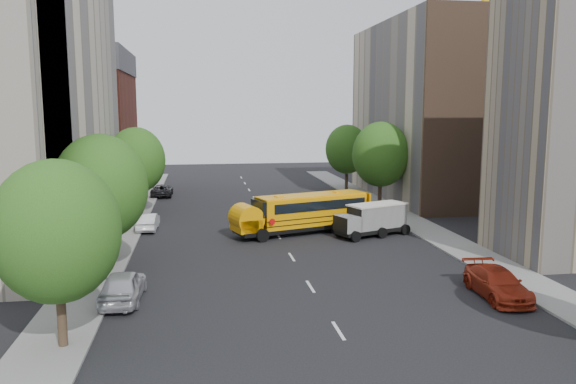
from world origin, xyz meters
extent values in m
plane|color=black|center=(0.00, 0.00, 0.00)|extent=(120.00, 120.00, 0.00)
cube|color=slate|center=(-11.50, 5.00, 0.06)|extent=(3.00, 80.00, 0.12)
cube|color=slate|center=(11.50, 5.00, 0.06)|extent=(3.00, 80.00, 0.12)
cube|color=silver|center=(0.00, 10.00, 0.01)|extent=(0.15, 64.00, 0.01)
cube|color=beige|center=(-18.00, 6.00, 10.00)|extent=(10.00, 26.00, 20.00)
cube|color=maroon|center=(-18.00, 28.00, 6.50)|extent=(10.00, 15.00, 13.00)
cube|color=beige|center=(18.00, 20.00, 9.00)|extent=(10.00, 22.00, 18.00)
cube|color=brown|center=(18.00, 9.00, 9.00)|extent=(10.10, 0.30, 18.00)
cylinder|color=yellow|center=(28.00, 28.00, 17.50)|extent=(1.00, 1.00, 35.00)
cylinder|color=#38281C|center=(-11.00, -14.00, 1.35)|extent=(0.36, 0.36, 2.70)
ellipsoid|color=#255617|center=(-11.00, -14.00, 4.65)|extent=(4.80, 4.80, 5.52)
cylinder|color=#38281C|center=(-11.00, -4.00, 1.44)|extent=(0.36, 0.36, 2.88)
ellipsoid|color=#255617|center=(-11.00, -4.00, 4.96)|extent=(5.12, 5.12, 5.89)
cylinder|color=#38281C|center=(-11.00, 14.00, 1.40)|extent=(0.36, 0.36, 2.81)
ellipsoid|color=#255617|center=(-11.00, 14.00, 4.84)|extent=(4.99, 4.99, 5.74)
cylinder|color=#38281C|center=(11.00, 14.00, 1.48)|extent=(0.36, 0.36, 2.95)
ellipsoid|color=#255617|center=(11.00, 14.00, 5.08)|extent=(5.25, 5.25, 6.04)
cylinder|color=#38281C|center=(11.00, 26.00, 1.37)|extent=(0.36, 0.36, 2.74)
ellipsoid|color=#255617|center=(11.00, 26.00, 4.71)|extent=(4.86, 4.86, 5.59)
cube|color=black|center=(1.98, 4.72, 0.51)|extent=(10.69, 5.51, 0.28)
cube|color=#F49D04|center=(2.60, 4.93, 1.73)|extent=(8.72, 4.83, 2.15)
cube|color=#F49D04|center=(-2.11, 3.39, 1.07)|extent=(2.27, 2.57, 0.93)
cube|color=black|center=(-1.18, 3.69, 2.20)|extent=(1.11, 2.19, 1.12)
cube|color=#F49D04|center=(2.60, 4.93, 2.82)|extent=(8.66, 4.65, 0.13)
cube|color=black|center=(2.78, 4.98, 2.20)|extent=(8.03, 4.65, 0.70)
cube|color=black|center=(2.60, 4.93, 0.98)|extent=(8.74, 4.88, 0.06)
cube|color=black|center=(2.60, 4.93, 1.36)|extent=(8.74, 4.88, 0.06)
cube|color=#F49D04|center=(6.64, 6.24, 1.73)|extent=(0.86, 2.26, 2.15)
cube|color=#F49D04|center=(0.20, 4.14, 2.92)|extent=(0.71, 0.71, 0.09)
cube|color=#F49D04|center=(4.64, 5.59, 2.92)|extent=(0.71, 0.71, 0.09)
cylinder|color=#F49D04|center=(-2.11, 3.39, 1.54)|extent=(2.53, 2.65, 1.96)
cylinder|color=red|center=(-0.47, 2.60, 1.40)|extent=(0.46, 0.18, 0.47)
cylinder|color=black|center=(-1.13, 2.48, 0.47)|extent=(0.98, 0.56, 0.93)
cylinder|color=black|center=(-1.85, 4.70, 0.47)|extent=(0.98, 0.56, 0.93)
cylinder|color=black|center=(4.29, 4.25, 0.47)|extent=(0.98, 0.56, 0.93)
cylinder|color=black|center=(3.57, 6.47, 0.47)|extent=(0.98, 0.56, 0.93)
cylinder|color=black|center=(6.07, 4.83, 0.47)|extent=(0.98, 0.56, 0.93)
cylinder|color=black|center=(5.35, 7.05, 0.47)|extent=(0.98, 0.56, 0.93)
cube|color=black|center=(6.77, 3.00, 0.46)|extent=(5.82, 3.75, 0.28)
cube|color=white|center=(7.20, 3.17, 1.43)|extent=(4.59, 3.19, 1.66)
cube|color=white|center=(4.88, 2.25, 1.15)|extent=(1.84, 2.10, 1.11)
cube|color=silver|center=(7.20, 3.17, 2.30)|extent=(4.79, 3.34, 0.11)
cylinder|color=black|center=(5.22, 1.40, 0.39)|extent=(0.80, 0.50, 0.77)
cylinder|color=black|center=(4.54, 3.11, 0.39)|extent=(0.80, 0.50, 0.77)
cylinder|color=black|center=(7.28, 2.21, 0.39)|extent=(0.80, 0.50, 0.77)
cylinder|color=black|center=(6.60, 3.92, 0.39)|extent=(0.80, 0.50, 0.77)
cylinder|color=black|center=(9.16, 2.96, 0.39)|extent=(0.80, 0.50, 0.77)
cylinder|color=black|center=(8.49, 4.67, 0.39)|extent=(0.80, 0.50, 0.77)
imported|color=#B0AFB7|center=(-9.39, -8.84, 0.78)|extent=(2.03, 4.65, 1.56)
imported|color=white|center=(-9.60, 7.69, 0.65)|extent=(1.53, 4.01, 1.30)
imported|color=black|center=(-9.60, 24.84, 0.64)|extent=(2.20, 4.66, 1.28)
imported|color=maroon|center=(8.80, -11.05, 0.71)|extent=(2.28, 4.99, 1.42)
imported|color=#383E62|center=(8.80, 13.53, 0.73)|extent=(1.95, 4.38, 1.46)
camera|label=1|loc=(-5.62, -35.83, 9.22)|focal=35.00mm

